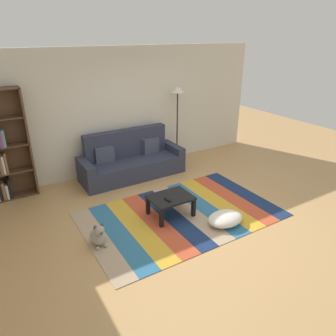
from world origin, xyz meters
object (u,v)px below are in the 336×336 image
coffee_table (171,200)px  dog (98,236)px  pouf (225,219)px  tv_remote (167,200)px  couch (131,161)px  standing_lamp (177,99)px

coffee_table → dog: bearing=-173.8°
coffee_table → pouf: coffee_table is taller
coffee_table → tv_remote: 0.16m
dog → couch: bearing=53.5°
dog → tv_remote: (1.25, 0.07, 0.22)m
couch → pouf: bearing=-79.2°
dog → tv_remote: size_ratio=2.65×
couch → coffee_table: size_ratio=3.14×
coffee_table → standing_lamp: size_ratio=0.39×
coffee_table → tv_remote: (-0.11, -0.08, 0.07)m
coffee_table → dog: dog is taller
coffee_table → tv_remote: tv_remote is taller
dog → standing_lamp: 3.85m
coffee_table → pouf: bearing=-48.3°
pouf → tv_remote: bearing=139.7°
pouf → dog: bearing=164.3°
coffee_table → standing_lamp: bearing=54.8°
tv_remote → couch: bearing=76.2°
couch → pouf: (0.49, -2.59, -0.23)m
pouf → tv_remote: 1.01m
couch → coffee_table: (-0.14, -1.88, -0.03)m
coffee_table → standing_lamp: standing_lamp is taller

